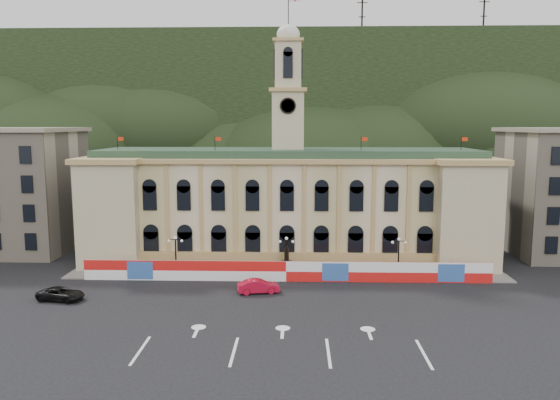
{
  "coord_description": "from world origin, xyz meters",
  "views": [
    {
      "loc": [
        1.28,
        -49.82,
        19.11
      ],
      "look_at": [
        -0.84,
        18.0,
        9.66
      ],
      "focal_mm": 35.0,
      "sensor_mm": 36.0,
      "label": 1
    }
  ],
  "objects_px": {
    "lamp_center": "(286,253)",
    "black_suv": "(61,294)",
    "statue": "(287,266)",
    "red_sedan": "(258,286)"
  },
  "relations": [
    {
      "from": "red_sedan",
      "to": "black_suv",
      "type": "height_order",
      "value": "red_sedan"
    },
    {
      "from": "lamp_center",
      "to": "red_sedan",
      "type": "xyz_separation_m",
      "value": [
        -3.06,
        -6.77,
        -2.28
      ]
    },
    {
      "from": "statue",
      "to": "red_sedan",
      "type": "xyz_separation_m",
      "value": [
        -3.06,
        -7.77,
        -0.4
      ]
    },
    {
      "from": "statue",
      "to": "red_sedan",
      "type": "relative_size",
      "value": 0.74
    },
    {
      "from": "red_sedan",
      "to": "black_suv",
      "type": "xyz_separation_m",
      "value": [
        -21.41,
        -3.28,
        -0.08
      ]
    },
    {
      "from": "statue",
      "to": "red_sedan",
      "type": "distance_m",
      "value": 8.36
    },
    {
      "from": "lamp_center",
      "to": "black_suv",
      "type": "xyz_separation_m",
      "value": [
        -24.47,
        -10.04,
        -2.36
      ]
    },
    {
      "from": "lamp_center",
      "to": "red_sedan",
      "type": "distance_m",
      "value": 7.77
    },
    {
      "from": "statue",
      "to": "black_suv",
      "type": "height_order",
      "value": "statue"
    },
    {
      "from": "black_suv",
      "to": "statue",
      "type": "bearing_deg",
      "value": -56.23
    }
  ]
}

